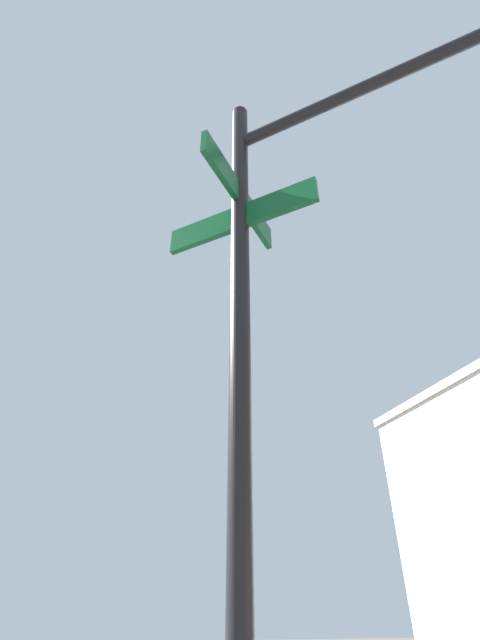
% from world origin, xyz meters
% --- Properties ---
extents(traffic_signal_near, '(2.83, 2.56, 5.17)m').
position_xyz_m(traffic_signal_near, '(-5.52, -6.35, 3.70)').
color(traffic_signal_near, black).
rests_on(traffic_signal_near, ground_plane).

